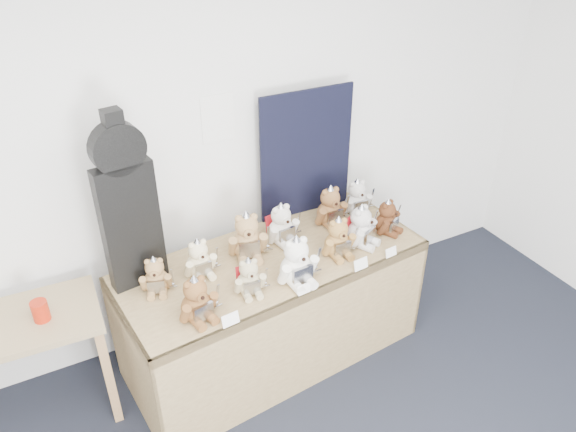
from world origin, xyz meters
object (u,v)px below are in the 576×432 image
teddy_back_end (357,198)px  teddy_front_far_left (197,301)px  teddy_front_far_right (361,228)px  teddy_back_left (199,260)px  teddy_back_centre_right (282,225)px  teddy_back_right (330,208)px  display_table (279,287)px  guitar_case (127,204)px  teddy_back_far_left (156,277)px  teddy_front_centre (297,262)px  teddy_front_end (387,218)px  teddy_front_right (338,239)px  side_table (17,340)px  teddy_front_left (249,278)px  teddy_back_centre_left (247,237)px  red_cup (40,311)px

teddy_back_end → teddy_front_far_left: bearing=-157.1°
teddy_front_far_right → teddy_back_left: 1.02m
teddy_back_centre_right → teddy_back_right: bearing=-2.8°
display_table → guitar_case: size_ratio=1.87×
teddy_back_end → teddy_back_far_left: (-1.46, -0.19, -0.01)m
teddy_front_far_left → teddy_back_far_left: 0.35m
guitar_case → teddy_front_far_right: bearing=-20.7°
guitar_case → teddy_front_centre: (0.80, -0.43, -0.38)m
teddy_back_end → teddy_back_far_left: bearing=-170.7°
teddy_back_end → teddy_back_centre_right: bearing=-171.3°
teddy_front_end → teddy_back_far_left: (-1.50, 0.10, -0.00)m
teddy_front_centre → teddy_front_right: (0.35, 0.12, -0.02)m
teddy_front_right → side_table: bearing=172.6°
teddy_front_centre → teddy_front_far_left: bearing=-179.6°
guitar_case → teddy_front_far_left: bearing=-76.3°
teddy_back_right → teddy_front_centre: bearing=-140.1°
teddy_front_far_right → teddy_back_right: teddy_front_far_right is taller
teddy_front_left → teddy_back_centre_right: size_ratio=0.84×
teddy_front_far_right → teddy_back_left: teddy_front_far_right is taller
teddy_back_left → teddy_back_centre_left: bearing=3.6°
teddy_front_far_left → teddy_front_far_right: 1.16m
display_table → teddy_back_centre_right: (0.14, 0.22, 0.29)m
teddy_back_centre_left → teddy_back_end: teddy_back_centre_left is taller
side_table → red_cup: size_ratio=7.78×
teddy_back_right → teddy_front_far_left: bearing=-158.8°
teddy_front_left → teddy_front_end: bearing=14.8°
teddy_front_far_right → teddy_back_left: (-1.01, 0.17, -0.02)m
display_table → teddy_front_right: bearing=-15.4°
teddy_back_centre_right → teddy_back_far_left: bearing=179.4°
teddy_back_right → teddy_back_end: size_ratio=1.08×
teddy_front_far_left → teddy_front_end: teddy_front_far_left is taller
teddy_front_centre → teddy_back_centre_left: teddy_back_centre_left is taller
teddy_front_right → teddy_back_centre_left: teddy_back_centre_left is taller
teddy_back_far_left → display_table: bearing=9.2°
teddy_front_left → teddy_back_right: bearing=34.5°
guitar_case → teddy_back_left: guitar_case is taller
teddy_front_end → teddy_back_centre_right: teddy_back_centre_right is taller
guitar_case → teddy_front_left: (0.52, -0.39, -0.41)m
teddy_front_end → teddy_back_far_left: 1.51m
red_cup → teddy_front_right: 1.72m
teddy_front_centre → teddy_back_far_left: teddy_front_centre is taller
side_table → teddy_front_centre: teddy_front_centre is taller
teddy_back_right → teddy_back_left: bearing=-174.7°
guitar_case → teddy_back_right: size_ratio=3.43×
teddy_front_far_left → teddy_front_far_right: bearing=-2.8°
guitar_case → teddy_back_centre_left: bearing=-14.6°
teddy_front_end → teddy_back_centre_right: (-0.66, 0.22, 0.01)m
guitar_case → display_table: bearing=-26.4°
teddy_front_far_right → teddy_front_left: bearing=159.8°
teddy_front_right → red_cup: bearing=173.4°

